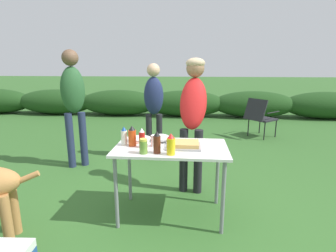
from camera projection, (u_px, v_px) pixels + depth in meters
name	position (u px, v px, depth m)	size (l,w,h in m)	color
ground_plane	(171.00, 214.00, 2.73)	(60.00, 60.00, 0.00)	#336028
shrub_hedge	(185.00, 103.00, 7.78)	(14.40, 0.90, 0.76)	#1E4219
folding_table	(171.00, 154.00, 2.58)	(1.10, 0.64, 0.74)	silver
food_tray	(184.00, 145.00, 2.53)	(0.33, 0.26, 0.06)	#9E9EA3
plate_stack	(140.00, 139.00, 2.75)	(0.22, 0.22, 0.03)	white
mixing_bowl	(161.00, 138.00, 2.72)	(0.19, 0.19, 0.08)	silver
paper_cup_stack	(155.00, 141.00, 2.56)	(0.08, 0.08, 0.11)	white
relish_jar	(143.00, 146.00, 2.35)	(0.07, 0.07, 0.14)	olive
mustard_bottle	(171.00, 145.00, 2.32)	(0.08, 0.08, 0.19)	yellow
ketchup_bottle	(142.00, 138.00, 2.52)	(0.06, 0.06, 0.19)	red
mayo_bottle	(124.00, 136.00, 2.60)	(0.06, 0.06, 0.19)	silver
hot_sauce_bottle	(132.00, 136.00, 2.57)	(0.08, 0.08, 0.20)	#CC4214
bbq_sauce_bottle	(157.00, 143.00, 2.36)	(0.07, 0.07, 0.21)	#562314
standing_person_in_navy_coat	(193.00, 107.00, 3.11)	(0.37, 0.49, 1.60)	black
standing_person_in_red_jacket	(73.00, 97.00, 3.79)	(0.41, 0.38, 1.73)	#232D4C
standing_person_with_beanie	(154.00, 102.00, 4.16)	(0.32, 0.24, 1.54)	black
camp_chair_green_behind_table	(260.00, 116.00, 5.49)	(0.75, 0.73, 0.83)	#232328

